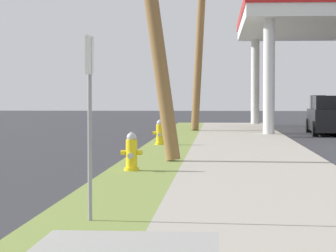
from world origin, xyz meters
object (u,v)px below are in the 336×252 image
fire_hydrant_third (160,134)px  utility_pole_background (200,24)px  car_black_by_near_pump (334,117)px  street_sign_post (90,89)px  fire_hydrant_second (132,154)px

fire_hydrant_third → utility_pole_background: (0.95, 10.00, 4.15)m
fire_hydrant_third → car_black_by_near_pump: car_black_by_near_pump is taller
fire_hydrant_third → utility_pole_background: bearing=84.5°
fire_hydrant_third → utility_pole_background: utility_pole_background is taller
fire_hydrant_third → street_sign_post: street_sign_post is taller
utility_pole_background → car_black_by_near_pump: utility_pole_background is taller
fire_hydrant_third → street_sign_post: 13.97m
utility_pole_background → fire_hydrant_second: bearing=-92.9°
street_sign_post → car_black_by_near_pump: size_ratio=0.46×
fire_hydrant_third → utility_pole_background: size_ratio=0.08×
fire_hydrant_third → fire_hydrant_second: bearing=-89.6°
fire_hydrant_third → car_black_by_near_pump: bearing=54.0°
utility_pole_background → fire_hydrant_third: bearing=-95.5°
fire_hydrant_second → fire_hydrant_third: (-0.06, 7.96, 0.00)m
fire_hydrant_second → utility_pole_background: 18.46m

